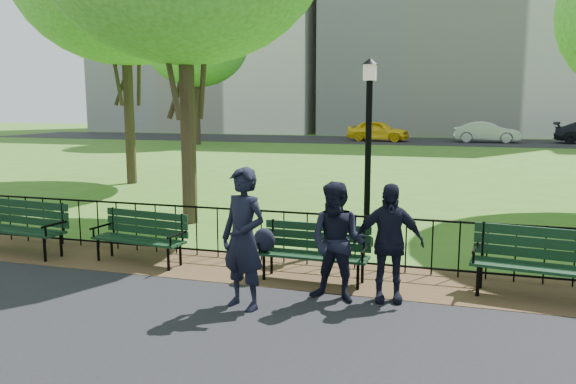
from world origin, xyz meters
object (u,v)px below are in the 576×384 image
(park_bench_main, at_px, (297,244))
(sedan_silver, at_px, (486,132))
(park_bench_left_a, at_px, (142,232))
(person_mid, at_px, (337,242))
(person_right, at_px, (388,243))
(tree_far_w, at_px, (196,41))
(park_bench_right_a, at_px, (544,256))
(lamppost, at_px, (368,146))
(park_bench_left_b, at_px, (23,222))
(taxi, at_px, (378,131))
(person_left, at_px, (243,239))

(park_bench_main, distance_m, sedan_silver, 33.96)
(park_bench_left_a, xyz_separation_m, sedan_silver, (6.95, 33.53, 0.21))
(person_mid, xyz_separation_m, person_right, (0.65, 0.21, -0.01))
(person_right, relative_size, sedan_silver, 0.36)
(park_bench_main, xyz_separation_m, park_bench_left_a, (-2.76, 0.17, -0.03))
(park_bench_left_a, height_order, tree_far_w, tree_far_w)
(park_bench_right_a, bearing_deg, lamppost, 148.85)
(park_bench_main, xyz_separation_m, lamppost, (0.68, 2.39, 1.32))
(park_bench_right_a, relative_size, lamppost, 0.55)
(park_bench_left_b, bearing_deg, park_bench_main, 5.65)
(park_bench_main, relative_size, person_mid, 1.08)
(park_bench_left_a, relative_size, taxi, 0.38)
(tree_far_w, distance_m, person_right, 31.53)
(park_bench_left_a, height_order, park_bench_left_b, park_bench_left_b)
(park_bench_right_a, bearing_deg, park_bench_main, -169.46)
(park_bench_right_a, height_order, sedan_silver, sedan_silver)
(park_bench_right_a, bearing_deg, sedan_silver, 96.41)
(person_right, distance_m, sedan_silver, 34.34)
(park_bench_right_a, distance_m, person_left, 4.08)
(person_right, xyz_separation_m, taxi, (-4.64, 33.55, -0.05))
(park_bench_left_a, height_order, taxi, taxi)
(park_bench_main, height_order, tree_far_w, tree_far_w)
(person_right, xyz_separation_m, sedan_silver, (2.78, 34.23, -0.07))
(tree_far_w, bearing_deg, park_bench_left_b, -70.66)
(person_mid, bearing_deg, park_bench_left_b, 179.40)
(park_bench_right_a, height_order, tree_far_w, tree_far_w)
(person_mid, height_order, sedan_silver, person_mid)
(park_bench_left_b, height_order, sedan_silver, sedan_silver)
(tree_far_w, relative_size, taxi, 2.18)
(park_bench_right_a, height_order, person_left, person_left)
(person_mid, xyz_separation_m, taxi, (-3.99, 33.76, -0.06))
(park_bench_left_a, xyz_separation_m, person_mid, (3.52, -0.91, 0.29))
(park_bench_right_a, xyz_separation_m, person_right, (-2.02, -0.70, 0.21))
(park_bench_left_b, xyz_separation_m, person_left, (4.73, -1.41, 0.35))
(park_bench_right_a, relative_size, taxi, 0.43)
(tree_far_w, height_order, sedan_silver, tree_far_w)
(park_bench_left_b, xyz_separation_m, person_right, (6.49, -0.60, 0.23))
(person_mid, relative_size, taxi, 0.37)
(lamppost, bearing_deg, person_mid, -88.40)
(lamppost, relative_size, taxi, 0.78)
(taxi, bearing_deg, park_bench_main, -166.29)
(park_bench_left_a, relative_size, tree_far_w, 0.18)
(tree_far_w, distance_m, sedan_silver, 20.78)
(park_bench_main, height_order, park_bench_right_a, park_bench_right_a)
(park_bench_left_a, relative_size, sedan_silver, 0.38)
(park_bench_right_a, xyz_separation_m, person_mid, (-2.67, -0.91, 0.22))
(park_bench_left_b, relative_size, tree_far_w, 0.19)
(park_bench_main, bearing_deg, person_mid, -42.13)
(person_right, bearing_deg, park_bench_left_a, 157.74)
(person_left, height_order, taxi, person_left)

